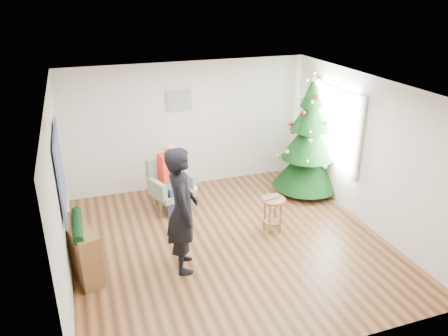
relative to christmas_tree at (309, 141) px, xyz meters
name	(u,v)px	position (x,y,z in m)	size (l,w,h in m)	color
floor	(230,243)	(-2.15, -1.37, -1.10)	(5.00, 5.00, 0.00)	brown
ceiling	(231,88)	(-2.15, -1.37, 1.50)	(5.00, 5.00, 0.00)	white
wall_back	(189,126)	(-2.15, 1.13, 0.20)	(5.00, 5.00, 0.00)	silver
wall_front	(312,260)	(-2.15, -3.87, 0.20)	(5.00, 5.00, 0.00)	silver
wall_left	(60,195)	(-4.65, -1.37, 0.20)	(5.00, 5.00, 0.00)	silver
wall_right	(367,152)	(0.35, -1.37, 0.20)	(5.00, 5.00, 0.00)	silver
window_panel	(335,125)	(0.32, -0.37, 0.40)	(0.04, 1.30, 1.40)	white
curtains	(334,125)	(0.29, -0.37, 0.40)	(0.05, 1.75, 1.50)	white
christmas_tree	(309,141)	(0.00, 0.00, 0.00)	(1.35, 1.35, 2.44)	#3F2816
stool	(272,215)	(-1.33, -1.23, -0.78)	(0.41, 0.41, 0.62)	brown
laptop	(273,198)	(-1.33, -1.23, -0.47)	(0.34, 0.22, 0.03)	silver
armchair	(171,190)	(-2.79, 0.18, -0.73)	(0.89, 0.87, 0.99)	gray
seated_person	(172,177)	(-2.77, 0.13, -0.43)	(0.51, 0.66, 1.30)	navy
standing_man	(182,210)	(-3.03, -1.75, -0.13)	(0.70, 0.46, 1.93)	black
game_controller	(196,189)	(-2.82, -1.78, 0.19)	(0.04, 0.13, 0.04)	white
console	(81,250)	(-4.48, -1.43, -0.70)	(0.30, 1.00, 0.80)	brown
garland	(77,225)	(-4.48, -1.43, -0.28)	(0.14, 0.14, 0.90)	black
tapestry	(60,169)	(-4.61, -1.07, 0.45)	(0.03, 1.50, 1.15)	black
framed_picture	(179,100)	(-2.35, 1.09, 0.75)	(0.52, 0.05, 0.42)	tan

